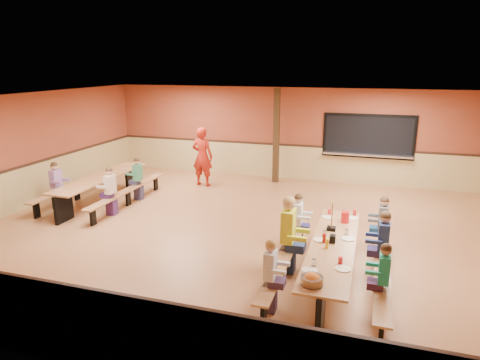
% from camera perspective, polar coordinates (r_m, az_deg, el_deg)
% --- Properties ---
extents(ground, '(12.00, 12.00, 0.00)m').
position_cam_1_polar(ground, '(9.93, 0.14, -6.81)').
color(ground, '#965D38').
rests_on(ground, ground).
extents(room_envelope, '(12.04, 10.04, 3.02)m').
position_cam_1_polar(room_envelope, '(9.69, 0.14, -3.02)').
color(room_envelope, brown).
rests_on(room_envelope, ground).
extents(kitchen_pass_through, '(2.78, 0.28, 1.38)m').
position_cam_1_polar(kitchen_pass_through, '(13.93, 16.74, 5.36)').
color(kitchen_pass_through, black).
rests_on(kitchen_pass_through, ground).
extents(structural_post, '(0.18, 0.18, 3.00)m').
position_cam_1_polar(structural_post, '(13.69, 4.86, 5.84)').
color(structural_post, black).
rests_on(structural_post, ground).
extents(cafeteria_table_main, '(1.91, 3.70, 0.74)m').
position_cam_1_polar(cafeteria_table_main, '(7.68, 12.22, -9.81)').
color(cafeteria_table_main, '#9E6A3E').
rests_on(cafeteria_table_main, ground).
extents(cafeteria_table_second, '(1.91, 3.70, 0.74)m').
position_cam_1_polar(cafeteria_table_second, '(12.36, -18.03, -0.54)').
color(cafeteria_table_second, '#9E6A3E').
rests_on(cafeteria_table_second, ground).
extents(seated_child_white_left, '(0.35, 0.29, 1.18)m').
position_cam_1_polar(seated_child_white_left, '(6.72, 4.03, -12.72)').
color(seated_child_white_left, silver).
rests_on(seated_child_white_left, ground).
extents(seated_adult_yellow, '(0.48, 0.39, 1.43)m').
position_cam_1_polar(seated_adult_yellow, '(7.88, 6.42, -7.35)').
color(seated_adult_yellow, '#C7D122').
rests_on(seated_adult_yellow, ground).
extents(seated_child_grey_left, '(0.36, 0.29, 1.19)m').
position_cam_1_polar(seated_child_grey_left, '(8.86, 7.69, -5.64)').
color(seated_child_grey_left, silver).
rests_on(seated_child_grey_left, ground).
extents(seated_child_teal_right, '(0.35, 0.28, 1.17)m').
position_cam_1_polar(seated_child_teal_right, '(6.94, 18.54, -12.61)').
color(seated_child_teal_right, teal).
rests_on(seated_child_teal_right, ground).
extents(seated_child_navy_right, '(0.39, 0.32, 1.26)m').
position_cam_1_polar(seated_child_navy_right, '(8.01, 18.50, -8.37)').
color(seated_child_navy_right, navy).
rests_on(seated_child_navy_right, ground).
extents(seated_child_char_right, '(0.37, 0.30, 1.20)m').
position_cam_1_polar(seated_child_char_right, '(9.02, 18.43, -5.87)').
color(seated_child_char_right, '#4D5057').
rests_on(seated_child_char_right, ground).
extents(seated_child_purple_sec, '(0.38, 0.31, 1.24)m').
position_cam_1_polar(seated_child_purple_sec, '(12.26, -23.28, -0.72)').
color(seated_child_purple_sec, '#9067A0').
rests_on(seated_child_purple_sec, ground).
extents(seated_child_green_sec, '(0.36, 0.29, 1.19)m').
position_cam_1_polar(seated_child_green_sec, '(12.35, -13.44, 0.12)').
color(seated_child_green_sec, '#39835E').
rests_on(seated_child_green_sec, ground).
extents(seated_child_tan_sec, '(0.38, 0.31, 1.23)m').
position_cam_1_polar(seated_child_tan_sec, '(11.27, -16.87, -1.48)').
color(seated_child_tan_sec, beige).
rests_on(seated_child_tan_sec, ground).
extents(standing_woman, '(0.70, 0.47, 1.85)m').
position_cam_1_polar(standing_woman, '(13.41, -5.04, 3.13)').
color(standing_woman, '#A31D12').
rests_on(standing_woman, ground).
extents(punch_pitcher, '(0.16, 0.16, 0.22)m').
position_cam_1_polar(punch_pitcher, '(8.58, 13.84, -4.84)').
color(punch_pitcher, red).
rests_on(punch_pitcher, cafeteria_table_main).
extents(chip_bowl, '(0.32, 0.32, 0.15)m').
position_cam_1_polar(chip_bowl, '(6.22, 9.58, -12.95)').
color(chip_bowl, orange).
rests_on(chip_bowl, cafeteria_table_main).
extents(napkin_dispenser, '(0.10, 0.14, 0.13)m').
position_cam_1_polar(napkin_dispenser, '(7.64, 12.25, -7.66)').
color(napkin_dispenser, black).
rests_on(napkin_dispenser, cafeteria_table_main).
extents(condiment_mustard, '(0.06, 0.06, 0.17)m').
position_cam_1_polar(condiment_mustard, '(7.38, 11.51, -8.29)').
color(condiment_mustard, yellow).
rests_on(condiment_mustard, cafeteria_table_main).
extents(condiment_ketchup, '(0.06, 0.06, 0.17)m').
position_cam_1_polar(condiment_ketchup, '(7.58, 11.14, -7.61)').
color(condiment_ketchup, '#B2140F').
rests_on(condiment_ketchup, cafeteria_table_main).
extents(table_paddle, '(0.16, 0.16, 0.56)m').
position_cam_1_polar(table_paddle, '(8.14, 12.12, -5.65)').
color(table_paddle, black).
rests_on(table_paddle, cafeteria_table_main).
extents(place_settings, '(0.65, 3.30, 0.11)m').
position_cam_1_polar(place_settings, '(7.57, 12.33, -7.96)').
color(place_settings, beige).
rests_on(place_settings, cafeteria_table_main).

